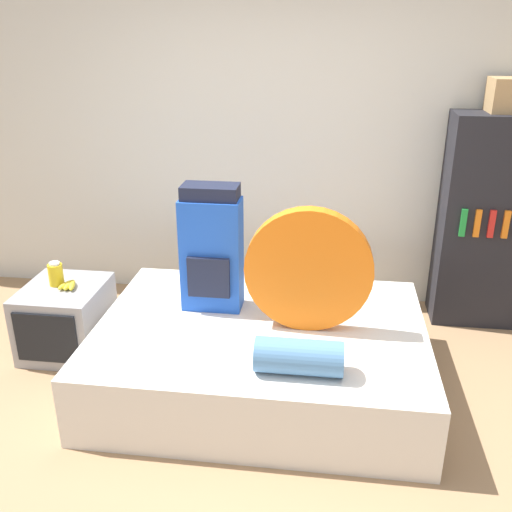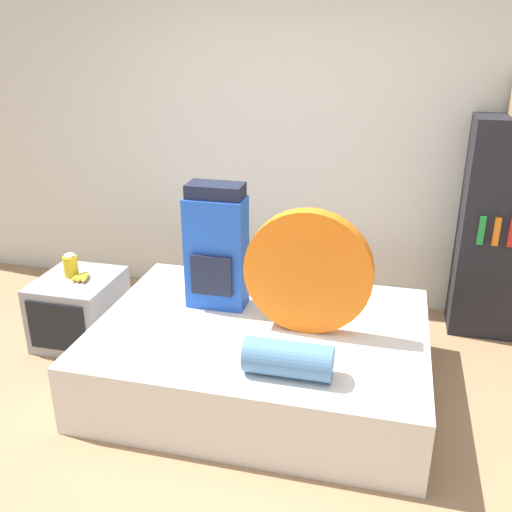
{
  "view_description": "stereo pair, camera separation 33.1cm",
  "coord_description": "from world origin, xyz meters",
  "px_view_note": "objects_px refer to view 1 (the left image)",
  "views": [
    {
      "loc": [
        0.35,
        -2.43,
        2.14
      ],
      "look_at": [
        -0.06,
        0.61,
        0.88
      ],
      "focal_mm": 40.0,
      "sensor_mm": 36.0,
      "label": 1
    },
    {
      "loc": [
        0.67,
        -2.37,
        2.14
      ],
      "look_at": [
        -0.06,
        0.61,
        0.88
      ],
      "focal_mm": 40.0,
      "sensor_mm": 36.0,
      "label": 2
    }
  ],
  "objects_px": {
    "cardboard_box": "(512,95)",
    "television": "(66,319)",
    "backpack": "(212,250)",
    "sleeping_roll": "(299,357)",
    "canister": "(56,274)",
    "bookshelf": "(491,222)",
    "tent_bag": "(309,270)"
  },
  "relations": [
    {
      "from": "canister",
      "to": "cardboard_box",
      "type": "xyz_separation_m",
      "value": [
        3.01,
        0.87,
        1.12
      ]
    },
    {
      "from": "cardboard_box",
      "to": "television",
      "type": "bearing_deg",
      "value": -163.04
    },
    {
      "from": "cardboard_box",
      "to": "tent_bag",
      "type": "bearing_deg",
      "value": -138.78
    },
    {
      "from": "sleeping_roll",
      "to": "cardboard_box",
      "type": "distance_m",
      "value": 2.39
    },
    {
      "from": "television",
      "to": "sleeping_roll",
      "type": "bearing_deg",
      "value": -23.7
    },
    {
      "from": "backpack",
      "to": "sleeping_roll",
      "type": "height_order",
      "value": "backpack"
    },
    {
      "from": "backpack",
      "to": "cardboard_box",
      "type": "relative_size",
      "value": 2.75
    },
    {
      "from": "backpack",
      "to": "bookshelf",
      "type": "xyz_separation_m",
      "value": [
        1.9,
        0.9,
        -0.04
      ]
    },
    {
      "from": "sleeping_roll",
      "to": "television",
      "type": "height_order",
      "value": "sleeping_roll"
    },
    {
      "from": "backpack",
      "to": "bookshelf",
      "type": "bearing_deg",
      "value": 25.39
    },
    {
      "from": "sleeping_roll",
      "to": "television",
      "type": "distance_m",
      "value": 1.83
    },
    {
      "from": "bookshelf",
      "to": "tent_bag",
      "type": "bearing_deg",
      "value": -139.48
    },
    {
      "from": "sleeping_roll",
      "to": "cardboard_box",
      "type": "relative_size",
      "value": 1.57
    },
    {
      "from": "backpack",
      "to": "canister",
      "type": "height_order",
      "value": "backpack"
    },
    {
      "from": "sleeping_roll",
      "to": "cardboard_box",
      "type": "xyz_separation_m",
      "value": [
        1.31,
        1.63,
        1.16
      ]
    },
    {
      "from": "tent_bag",
      "to": "canister",
      "type": "height_order",
      "value": "tent_bag"
    },
    {
      "from": "backpack",
      "to": "television",
      "type": "height_order",
      "value": "backpack"
    },
    {
      "from": "sleeping_roll",
      "to": "bookshelf",
      "type": "bearing_deg",
      "value": 50.78
    },
    {
      "from": "backpack",
      "to": "canister",
      "type": "xyz_separation_m",
      "value": [
        -1.1,
        0.07,
        -0.26
      ]
    },
    {
      "from": "sleeping_roll",
      "to": "canister",
      "type": "height_order",
      "value": "canister"
    },
    {
      "from": "backpack",
      "to": "television",
      "type": "distance_m",
      "value": 1.2
    },
    {
      "from": "backpack",
      "to": "television",
      "type": "relative_size",
      "value": 1.36
    },
    {
      "from": "bookshelf",
      "to": "television",
      "type": "bearing_deg",
      "value": -163.63
    },
    {
      "from": "tent_bag",
      "to": "television",
      "type": "height_order",
      "value": "tent_bag"
    },
    {
      "from": "canister",
      "to": "cardboard_box",
      "type": "relative_size",
      "value": 0.56
    },
    {
      "from": "sleeping_roll",
      "to": "television",
      "type": "xyz_separation_m",
      "value": [
        -1.65,
        0.72,
        -0.28
      ]
    },
    {
      "from": "tent_bag",
      "to": "bookshelf",
      "type": "relative_size",
      "value": 0.48
    },
    {
      "from": "television",
      "to": "cardboard_box",
      "type": "distance_m",
      "value": 3.41
    },
    {
      "from": "bookshelf",
      "to": "sleeping_roll",
      "type": "bearing_deg",
      "value": -129.22
    },
    {
      "from": "backpack",
      "to": "canister",
      "type": "relative_size",
      "value": 4.88
    },
    {
      "from": "bookshelf",
      "to": "cardboard_box",
      "type": "height_order",
      "value": "cardboard_box"
    },
    {
      "from": "sleeping_roll",
      "to": "bookshelf",
      "type": "distance_m",
      "value": 2.07
    }
  ]
}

